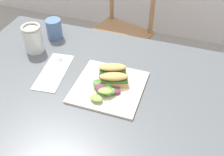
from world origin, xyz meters
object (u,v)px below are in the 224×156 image
Objects in this scene: plate_lunch at (109,87)px; mason_jar_iced_tea at (33,40)px; dining_table at (96,107)px; sandwich_half_back at (113,70)px; fork_on_napkin at (55,69)px; chair_wooden_far at (120,33)px; cup_extra_side at (54,29)px; sandwich_half_front at (114,79)px.

mason_jar_iced_tea reaches higher than plate_lunch.
dining_table is 0.19m from sandwich_half_back.
dining_table is 6.69× the size of fork_on_napkin.
mason_jar_iced_tea is (-0.42, 0.13, 0.05)m from plate_lunch.
chair_wooden_far is 0.82m from mason_jar_iced_tea.
mason_jar_iced_tea reaches higher than cup_extra_side.
sandwich_half_front reaches higher than dining_table.
sandwich_half_front is at bearing 16.23° from dining_table.
sandwich_half_front is at bearing -74.40° from chair_wooden_far.
sandwich_half_back is at bearing 56.22° from dining_table.
mason_jar_iced_tea is at bearing 147.53° from fork_on_napkin.
sandwich_half_back is 0.42m from mason_jar_iced_tea.
chair_wooden_far is 0.93m from sandwich_half_front.
mason_jar_iced_tea is at bearing 162.14° from plate_lunch.
dining_table is 0.19m from sandwich_half_front.
dining_table is at bearing -123.78° from sandwich_half_back.
chair_wooden_far is 0.70m from cup_extra_side.
plate_lunch reaches higher than dining_table.
dining_table is 0.25m from fork_on_napkin.
dining_table is 12.64× the size of cup_extra_side.
chair_wooden_far reaches higher than plate_lunch.
sandwich_half_front reaches higher than plate_lunch.
dining_table is at bearing -79.41° from chair_wooden_far.
sandwich_half_back is at bearing 113.69° from sandwich_half_front.
plate_lunch is 2.78× the size of cup_extra_side.
dining_table is 4.54× the size of plate_lunch.
chair_wooden_far reaches higher than sandwich_half_front.
sandwich_half_front is (0.07, 0.02, 0.17)m from dining_table.
mason_jar_iced_tea reaches higher than sandwich_half_front.
sandwich_half_back is at bearing -27.95° from cup_extra_side.
sandwich_half_back is at bearing -9.12° from mason_jar_iced_tea.
mason_jar_iced_tea is at bearing -106.01° from cup_extra_side.
dining_table is 0.15m from plate_lunch.
plate_lunch is 0.26m from fork_on_napkin.
chair_wooden_far is 8.84× the size of cup_extra_side.
dining_table is 1.43× the size of chair_wooden_far.
dining_table is 9.98× the size of sandwich_half_back.
sandwich_half_front reaches higher than fork_on_napkin.
cup_extra_side is (-0.16, -0.59, 0.34)m from chair_wooden_far.
fork_on_napkin is (-0.25, -0.03, -0.03)m from sandwich_half_back.
chair_wooden_far is at bearing 87.02° from fork_on_napkin.
chair_wooden_far is 0.88m from sandwich_half_back.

